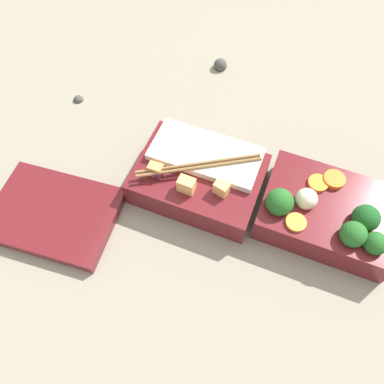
% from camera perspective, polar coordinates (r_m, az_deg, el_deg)
% --- Properties ---
extents(ground_plane, '(3.00, 3.00, 0.00)m').
position_cam_1_polar(ground_plane, '(0.64, 10.53, -0.50)').
color(ground_plane, gray).
extents(bento_tray_vegetable, '(0.20, 0.14, 0.08)m').
position_cam_1_polar(bento_tray_vegetable, '(0.61, 19.96, -3.10)').
color(bento_tray_vegetable, maroon).
rests_on(bento_tray_vegetable, ground_plane).
extents(bento_tray_rice, '(0.20, 0.14, 0.08)m').
position_cam_1_polar(bento_tray_rice, '(0.61, 1.09, 2.37)').
color(bento_tray_rice, maroon).
rests_on(bento_tray_rice, ground_plane).
extents(bento_lid, '(0.21, 0.16, 0.02)m').
position_cam_1_polar(bento_lid, '(0.64, -20.28, -3.12)').
color(bento_lid, maroon).
rests_on(bento_lid, ground_plane).
extents(pebble_0, '(0.03, 0.03, 0.03)m').
position_cam_1_polar(pebble_0, '(0.82, 4.32, 18.72)').
color(pebble_0, '#474442').
rests_on(pebble_0, ground_plane).
extents(pebble_1, '(0.02, 0.02, 0.02)m').
position_cam_1_polar(pebble_1, '(0.79, -16.98, 13.50)').
color(pebble_1, '#474442').
rests_on(pebble_1, ground_plane).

